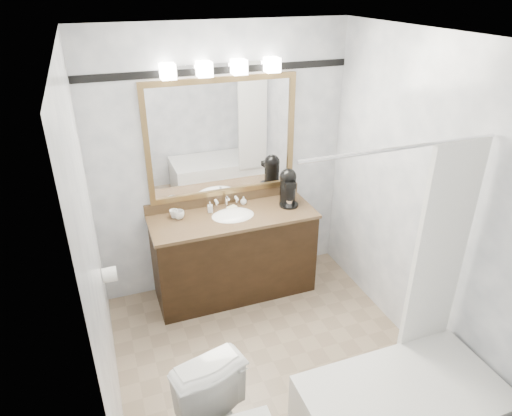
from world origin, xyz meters
The scene contains 13 objects.
room centered at (0.00, 0.00, 1.25)m, with size 2.42×2.62×2.52m.
vanity centered at (0.00, 1.02, 0.44)m, with size 1.53×0.58×0.97m.
mirror centered at (0.00, 1.28, 1.50)m, with size 1.40×0.04×1.10m.
vanity_light_bar centered at (0.00, 1.23, 2.13)m, with size 1.02×0.14×0.12m.
accent_stripe centered at (0.00, 1.29, 2.10)m, with size 2.40×0.01×0.06m, color black.
bathtub centered at (0.55, -0.90, 0.28)m, with size 1.30×0.75×1.96m.
tp_roll centered at (-1.14, 0.66, 0.70)m, with size 0.12×0.12×0.11m, color white.
coffee_maker centered at (0.57, 1.07, 1.03)m, with size 0.18×0.23×0.35m.
cup_left centered at (-0.48, 1.12, 0.89)m, with size 0.10×0.10×0.08m, color white.
cup_right centered at (-0.51, 1.16, 0.89)m, with size 0.08×0.08×0.07m, color white.
soap_bottle_a centered at (-0.18, 1.15, 0.90)m, with size 0.05×0.05×0.10m, color white.
soap_bottle_b centered at (0.17, 1.20, 0.89)m, with size 0.06×0.06×0.08m, color white.
soap_bar centered at (0.03, 1.13, 0.86)m, with size 0.09×0.06×0.03m, color beige.
Camera 1 is at (-1.08, -2.53, 2.80)m, focal length 32.00 mm.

